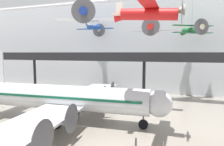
{
  "coord_description": "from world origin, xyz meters",
  "views": [
    {
      "loc": [
        7.53,
        -16.44,
        10.31
      ],
      "look_at": [
        -2.66,
        13.73,
        7.06
      ],
      "focal_mm": 32.0,
      "sensor_mm": 36.0,
      "label": 1
    }
  ],
  "objects_px": {
    "suspended_plane_green_biplane": "(192,30)",
    "suspended_plane_red_highwing": "(148,14)",
    "airliner_silver_main": "(64,98)",
    "suspended_plane_white_twin": "(87,17)",
    "suspended_plane_silver_racer": "(154,29)",
    "info_sign_pedestal": "(136,144)",
    "suspended_plane_blue_trainer": "(94,27)"
  },
  "relations": [
    {
      "from": "suspended_plane_red_highwing",
      "to": "suspended_plane_blue_trainer",
      "type": "height_order",
      "value": "suspended_plane_blue_trainer"
    },
    {
      "from": "suspended_plane_green_biplane",
      "to": "suspended_plane_red_highwing",
      "type": "bearing_deg",
      "value": -43.08
    },
    {
      "from": "suspended_plane_white_twin",
      "to": "suspended_plane_blue_trainer",
      "type": "bearing_deg",
      "value": -178.54
    },
    {
      "from": "suspended_plane_white_twin",
      "to": "info_sign_pedestal",
      "type": "distance_m",
      "value": 20.18
    },
    {
      "from": "suspended_plane_silver_racer",
      "to": "info_sign_pedestal",
      "type": "bearing_deg",
      "value": 4.33
    },
    {
      "from": "suspended_plane_silver_racer",
      "to": "info_sign_pedestal",
      "type": "xyz_separation_m",
      "value": [
        0.07,
        -14.66,
        -13.88
      ]
    },
    {
      "from": "info_sign_pedestal",
      "to": "airliner_silver_main",
      "type": "bearing_deg",
      "value": 157.91
    },
    {
      "from": "airliner_silver_main",
      "to": "suspended_plane_red_highwing",
      "type": "height_order",
      "value": "suspended_plane_red_highwing"
    },
    {
      "from": "suspended_plane_white_twin",
      "to": "suspended_plane_red_highwing",
      "type": "distance_m",
      "value": 12.34
    },
    {
      "from": "suspended_plane_green_biplane",
      "to": "info_sign_pedestal",
      "type": "distance_m",
      "value": 30.34
    },
    {
      "from": "airliner_silver_main",
      "to": "suspended_plane_green_biplane",
      "type": "relative_size",
      "value": 4.23
    },
    {
      "from": "suspended_plane_red_highwing",
      "to": "suspended_plane_silver_racer",
      "type": "distance_m",
      "value": 12.29
    },
    {
      "from": "info_sign_pedestal",
      "to": "suspended_plane_silver_racer",
      "type": "bearing_deg",
      "value": 90.41
    },
    {
      "from": "airliner_silver_main",
      "to": "suspended_plane_blue_trainer",
      "type": "xyz_separation_m",
      "value": [
        -4.14,
        20.77,
        13.0
      ]
    },
    {
      "from": "suspended_plane_red_highwing",
      "to": "suspended_plane_blue_trainer",
      "type": "xyz_separation_m",
      "value": [
        -16.82,
        23.23,
        1.98
      ]
    },
    {
      "from": "suspended_plane_red_highwing",
      "to": "suspended_plane_green_biplane",
      "type": "height_order",
      "value": "suspended_plane_green_biplane"
    },
    {
      "from": "suspended_plane_silver_racer",
      "to": "suspended_plane_green_biplane",
      "type": "distance_m",
      "value": 12.93
    },
    {
      "from": "airliner_silver_main",
      "to": "suspended_plane_silver_racer",
      "type": "height_order",
      "value": "suspended_plane_silver_racer"
    },
    {
      "from": "suspended_plane_white_twin",
      "to": "suspended_plane_green_biplane",
      "type": "height_order",
      "value": "suspended_plane_white_twin"
    },
    {
      "from": "airliner_silver_main",
      "to": "info_sign_pedestal",
      "type": "distance_m",
      "value": 13.27
    },
    {
      "from": "airliner_silver_main",
      "to": "suspended_plane_white_twin",
      "type": "xyz_separation_m",
      "value": [
        2.08,
        3.73,
        12.2
      ]
    },
    {
      "from": "suspended_plane_blue_trainer",
      "to": "info_sign_pedestal",
      "type": "relative_size",
      "value": 7.7
    },
    {
      "from": "airliner_silver_main",
      "to": "suspended_plane_silver_racer",
      "type": "bearing_deg",
      "value": 35.88
    },
    {
      "from": "suspended_plane_white_twin",
      "to": "airliner_silver_main",
      "type": "bearing_deg",
      "value": -47.68
    },
    {
      "from": "suspended_plane_white_twin",
      "to": "suspended_plane_red_highwing",
      "type": "bearing_deg",
      "value": 41.1
    },
    {
      "from": "airliner_silver_main",
      "to": "suspended_plane_blue_trainer",
      "type": "distance_m",
      "value": 24.85
    },
    {
      "from": "suspended_plane_silver_racer",
      "to": "suspended_plane_green_biplane",
      "type": "bearing_deg",
      "value": 153.56
    },
    {
      "from": "suspended_plane_blue_trainer",
      "to": "suspended_plane_silver_racer",
      "type": "bearing_deg",
      "value": -127.18
    },
    {
      "from": "airliner_silver_main",
      "to": "suspended_plane_white_twin",
      "type": "relative_size",
      "value": 3.78
    },
    {
      "from": "suspended_plane_green_biplane",
      "to": "info_sign_pedestal",
      "type": "height_order",
      "value": "suspended_plane_green_biplane"
    },
    {
      "from": "airliner_silver_main",
      "to": "suspended_plane_white_twin",
      "type": "distance_m",
      "value": 12.93
    },
    {
      "from": "airliner_silver_main",
      "to": "suspended_plane_blue_trainer",
      "type": "relative_size",
      "value": 3.76
    }
  ]
}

